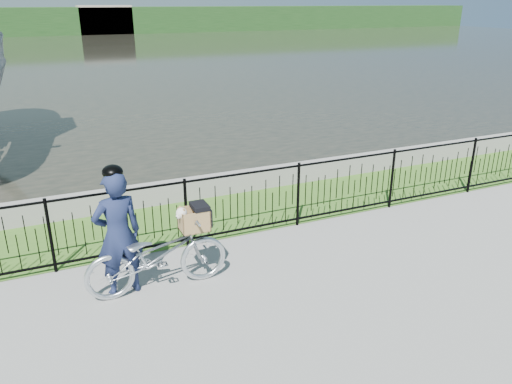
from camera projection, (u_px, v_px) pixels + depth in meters
name	position (u px, v px, depth m)	size (l,w,h in m)	color
ground	(289.00, 280.00, 7.07)	(120.00, 120.00, 0.00)	gray
grass_strip	(224.00, 213.00, 9.28)	(60.00, 2.00, 0.01)	#3C6720
water	(73.00, 57.00, 35.21)	(120.00, 120.00, 0.00)	#2A2920
quay_wall	(207.00, 186.00, 10.06)	(60.00, 0.30, 0.40)	gray
fence	(245.00, 204.00, 8.22)	(14.00, 0.06, 1.15)	black
far_treeline	(50.00, 21.00, 57.71)	(120.00, 6.00, 3.00)	#1F431A
far_building_right	(105.00, 20.00, 58.67)	(6.00, 3.00, 3.20)	#A19581
bicycle_rig	(158.00, 254.00, 6.69)	(1.93, 0.67, 1.17)	silver
cyclist	(118.00, 233.00, 6.46)	(0.68, 0.49, 1.80)	#171F3F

